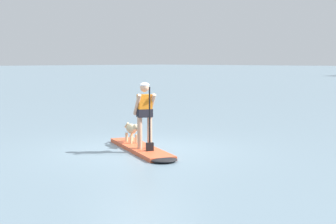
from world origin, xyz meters
TOP-DOWN VIEW (x-y plane):
  - ground_plane at (0.00, 0.00)m, footprint 400.00×400.00m
  - paddleboard at (0.21, -0.09)m, footprint 3.39×1.94m
  - person_paddler at (0.31, -0.13)m, footprint 0.68×0.60m
  - dog at (-0.61, 0.26)m, footprint 1.02×0.50m

SIDE VIEW (x-z plane):
  - ground_plane at x=0.00m, z-range 0.00..0.00m
  - paddleboard at x=0.21m, z-range 0.00..0.10m
  - dog at x=-0.61m, z-range 0.19..0.72m
  - person_paddler at x=0.31m, z-range 0.23..1.85m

